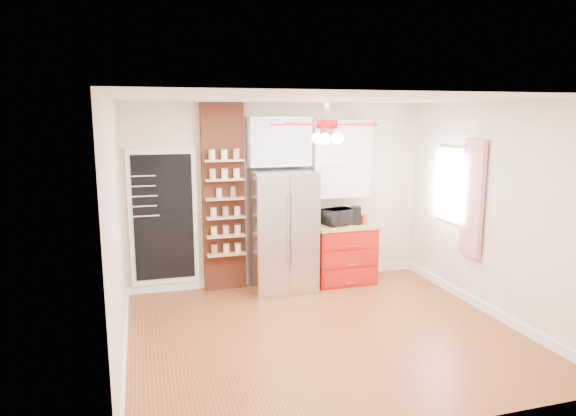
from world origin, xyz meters
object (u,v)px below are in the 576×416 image
object	(u,v)px
fridge	(282,231)
toaster_oven	(338,217)
ceiling_fan	(327,124)
pantry_jar_oats	(219,193)
red_cabinet	(343,253)
coffee_maker	(356,215)
canister_left	(364,220)

from	to	relation	value
fridge	toaster_oven	bearing A→B (deg)	3.09
ceiling_fan	toaster_oven	bearing A→B (deg)	63.59
ceiling_fan	pantry_jar_oats	xyz separation A→B (m)	(-0.93, 1.80, -0.99)
toaster_oven	pantry_jar_oats	xyz separation A→B (m)	(-1.77, 0.12, 0.41)
red_cabinet	pantry_jar_oats	size ratio (longest dim) A/B	7.60
fridge	ceiling_fan	xyz separation A→B (m)	(0.05, -1.63, 1.55)
coffee_maker	canister_left	xyz separation A→B (m)	(0.12, -0.05, -0.07)
ceiling_fan	coffee_maker	size ratio (longest dim) A/B	5.17
canister_left	ceiling_fan	bearing A→B (deg)	-127.28
coffee_maker	pantry_jar_oats	bearing A→B (deg)	-164.32
red_cabinet	coffee_maker	world-z (taller)	coffee_maker
fridge	red_cabinet	bearing A→B (deg)	2.95
red_cabinet	canister_left	world-z (taller)	canister_left
fridge	coffee_maker	size ratio (longest dim) A/B	6.47
red_cabinet	canister_left	bearing A→B (deg)	-14.94
canister_left	fridge	bearing A→B (deg)	178.66
toaster_oven	canister_left	distance (m)	0.40
red_cabinet	fridge	bearing A→B (deg)	-177.05
fridge	canister_left	size ratio (longest dim) A/B	12.60
fridge	ceiling_fan	bearing A→B (deg)	-88.24
red_cabinet	canister_left	size ratio (longest dim) A/B	6.77
red_cabinet	pantry_jar_oats	world-z (taller)	pantry_jar_oats
fridge	red_cabinet	size ratio (longest dim) A/B	1.86
fridge	canister_left	world-z (taller)	fridge
ceiling_fan	pantry_jar_oats	bearing A→B (deg)	117.42
fridge	canister_left	xyz separation A→B (m)	(1.27, -0.03, 0.09)
toaster_oven	coffee_maker	distance (m)	0.27
fridge	coffee_maker	world-z (taller)	fridge
red_cabinet	ceiling_fan	xyz separation A→B (m)	(-0.92, -1.68, 1.97)
toaster_oven	canister_left	xyz separation A→B (m)	(0.39, -0.08, -0.05)
toaster_oven	pantry_jar_oats	world-z (taller)	pantry_jar_oats
ceiling_fan	pantry_jar_oats	size ratio (longest dim) A/B	11.31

